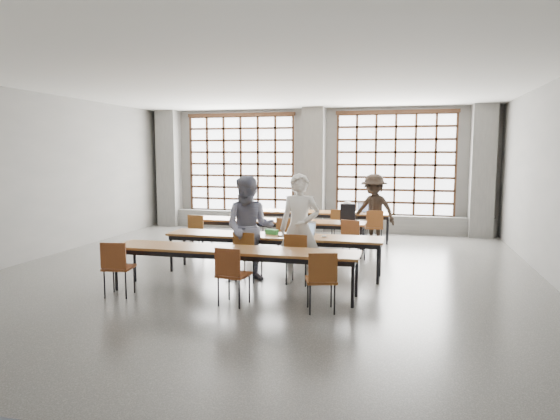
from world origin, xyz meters
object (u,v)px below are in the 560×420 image
(desk_row_c, at_px, (273,239))
(laptop_front, at_px, (305,232))
(student_back, at_px, (374,210))
(phone, at_px, (281,236))
(desk_row_d, at_px, (233,253))
(student_female, at_px, (250,228))
(chair_back_mid, at_px, (340,223))
(plastic_bag, at_px, (347,207))
(chair_near_mid, at_px, (231,270))
(chair_back_right, at_px, (374,224))
(laptop_back, at_px, (365,210))
(chair_front_right, at_px, (298,254))
(student_male, at_px, (300,229))
(chair_front_left, at_px, (247,251))
(chair_near_right, at_px, (322,276))
(desk_row_b, at_px, (276,223))
(chair_back_left, at_px, (253,220))
(chair_mid_left, at_px, (199,230))
(backpack, at_px, (348,213))
(green_box, at_px, (272,232))
(desk_row_a, at_px, (312,214))
(chair_mid_centre, at_px, (287,233))
(chair_near_left, at_px, (117,263))
(red_pouch, at_px, (119,264))
(mouse, at_px, (324,236))
(chair_mid_right, at_px, (352,236))

(desk_row_c, bearing_deg, laptop_front, 10.75)
(student_back, distance_m, phone, 3.73)
(desk_row_d, relative_size, student_female, 2.17)
(desk_row_d, height_order, student_back, student_back)
(chair_back_mid, distance_m, plastic_bag, 0.77)
(chair_near_mid, bearing_deg, chair_back_right, 71.69)
(laptop_back, bearing_deg, chair_front_right, -99.58)
(student_male, bearing_deg, chair_back_right, 72.56)
(chair_front_left, xyz_separation_m, chair_near_right, (1.55, -1.40, 0.00))
(chair_back_right, relative_size, plastic_bag, 3.08)
(desk_row_b, bearing_deg, chair_near_right, -67.28)
(chair_back_left, height_order, laptop_front, laptop_front)
(desk_row_c, xyz_separation_m, phone, (0.18, -0.10, 0.07))
(desk_row_b, bearing_deg, phone, -73.18)
(chair_mid_left, height_order, laptop_front, laptop_front)
(laptop_back, bearing_deg, chair_near_mid, -103.73)
(laptop_front, relative_size, backpack, 1.08)
(desk_row_c, height_order, chair_back_right, chair_back_right)
(desk_row_c, bearing_deg, laptop_back, 70.94)
(student_female, distance_m, green_box, 0.65)
(chair_near_mid, relative_size, green_box, 3.52)
(chair_near_mid, bearing_deg, green_box, 88.71)
(laptop_front, bearing_deg, desk_row_a, 98.29)
(chair_back_right, distance_m, chair_mid_centre, 2.50)
(desk_row_c, relative_size, chair_near_left, 4.55)
(chair_back_right, height_order, chair_mid_centre, same)
(chair_near_mid, bearing_deg, desk_row_d, 106.78)
(chair_front_left, xyz_separation_m, student_female, (0.01, 0.13, 0.38))
(chair_back_mid, distance_m, chair_near_left, 5.94)
(desk_row_a, height_order, laptop_back, laptop_back)
(chair_back_right, xyz_separation_m, red_pouch, (-3.63, -5.17, -0.04))
(chair_front_left, relative_size, student_female, 0.48)
(chair_back_mid, relative_size, backpack, 2.20)
(student_male, bearing_deg, green_box, 136.45)
(desk_row_a, bearing_deg, laptop_back, 4.66)
(desk_row_a, height_order, chair_near_mid, chair_near_mid)
(chair_back_left, distance_m, student_female, 3.89)
(desk_row_d, distance_m, chair_back_left, 4.75)
(chair_front_right, xyz_separation_m, backpack, (0.55, 2.70, 0.39))
(chair_front_right, height_order, chair_near_mid, same)
(student_male, xyz_separation_m, mouse, (0.35, 0.48, -0.20))
(chair_mid_right, height_order, student_female, student_female)
(desk_row_b, xyz_separation_m, student_male, (1.06, -2.52, 0.28))
(chair_back_right, relative_size, phone, 6.77)
(desk_row_b, xyz_separation_m, chair_mid_right, (1.78, -0.63, -0.13))
(plastic_bag, bearing_deg, red_pouch, -116.46)
(chair_back_right, bearing_deg, laptop_back, 110.37)
(chair_back_right, xyz_separation_m, backpack, (-0.50, -1.14, 0.39))
(desk_row_d, xyz_separation_m, chair_near_right, (1.52, -0.63, -0.13))
(green_box, height_order, red_pouch, green_box)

